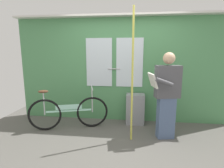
# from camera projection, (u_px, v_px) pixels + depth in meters

# --- Properties ---
(ground_plane) EXTENTS (5.94, 4.18, 0.04)m
(ground_plane) POSITION_uv_depth(u_px,v_px,m) (118.00, 148.00, 3.02)
(ground_plane) COLOR #56544F
(train_door_wall) EXTENTS (4.94, 0.28, 2.41)m
(train_door_wall) POSITION_uv_depth(u_px,v_px,m) (123.00, 68.00, 4.04)
(train_door_wall) COLOR #4C8C56
(train_door_wall) RESTS_ON ground_plane
(bicycle_near_door) EXTENTS (1.59, 0.63, 0.88)m
(bicycle_near_door) POSITION_uv_depth(u_px,v_px,m) (69.00, 112.00, 3.69)
(bicycle_near_door) COLOR black
(bicycle_near_door) RESTS_ON ground_plane
(passenger_reading_newspaper) EXTENTS (0.60, 0.52, 1.61)m
(passenger_reading_newspaper) POSITION_uv_depth(u_px,v_px,m) (166.00, 94.00, 3.22)
(passenger_reading_newspaper) COLOR slate
(passenger_reading_newspaper) RESTS_ON ground_plane
(trash_bin_by_wall) EXTENTS (0.40, 0.28, 0.69)m
(trash_bin_by_wall) POSITION_uv_depth(u_px,v_px,m) (135.00, 109.00, 3.96)
(trash_bin_by_wall) COLOR gray
(trash_bin_by_wall) RESTS_ON ground_plane
(handrail_pole) EXTENTS (0.04, 0.04, 2.37)m
(handrail_pole) POSITION_uv_depth(u_px,v_px,m) (132.00, 77.00, 3.08)
(handrail_pole) COLOR #C6C14C
(handrail_pole) RESTS_ON ground_plane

